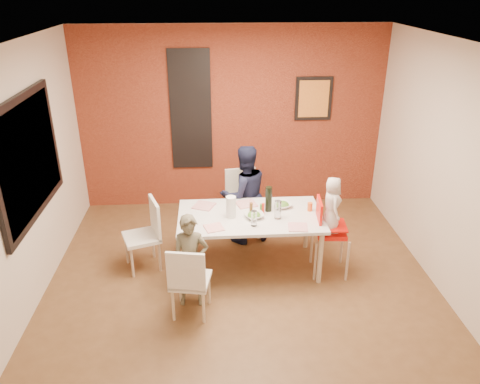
{
  "coord_description": "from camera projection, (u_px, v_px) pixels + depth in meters",
  "views": [
    {
      "loc": [
        -0.3,
        -4.5,
        3.25
      ],
      "look_at": [
        0.0,
        0.3,
        1.05
      ],
      "focal_mm": 35.0,
      "sensor_mm": 36.0,
      "label": 1
    }
  ],
  "objects": [
    {
      "name": "ceiling",
      "position": [
        242.0,
        44.0,
        4.33
      ],
      "size": [
        4.5,
        4.5,
        0.02
      ],
      "primitive_type": "cube",
      "color": "silver",
      "rests_on": "wall_back"
    },
    {
      "name": "sippy_cup",
      "position": [
        310.0,
        207.0,
        5.6
      ],
      "size": [
        0.06,
        0.06,
        0.1
      ],
      "primitive_type": "cylinder",
      "color": "#DA5918",
      "rests_on": "dining_table"
    },
    {
      "name": "wine_bottle",
      "position": [
        269.0,
        199.0,
        5.55
      ],
      "size": [
        0.08,
        0.08,
        0.31
      ],
      "primitive_type": "cylinder",
      "color": "black",
      "rests_on": "dining_table"
    },
    {
      "name": "glassblock_surround",
      "position": [
        191.0,
        111.0,
        6.8
      ],
      "size": [
        0.6,
        0.03,
        1.76
      ],
      "primitive_type": "cube",
      "color": "black",
      "rests_on": "wall_back"
    },
    {
      "name": "wall_right",
      "position": [
        451.0,
        173.0,
        5.02
      ],
      "size": [
        0.02,
        4.5,
        2.7
      ],
      "primitive_type": "cube",
      "color": "beige",
      "rests_on": "ground"
    },
    {
      "name": "salad_bowl_b",
      "position": [
        283.0,
        205.0,
        5.7
      ],
      "size": [
        0.28,
        0.28,
        0.05
      ],
      "primitive_type": "imported",
      "rotation": [
        0.0,
        0.0,
        0.4
      ],
      "color": "silver",
      "rests_on": "dining_table"
    },
    {
      "name": "brick_accent_wall",
      "position": [
        232.0,
        120.0,
        6.92
      ],
      "size": [
        4.5,
        0.02,
        2.7
      ],
      "primitive_type": "cube",
      "color": "maroon",
      "rests_on": "ground"
    },
    {
      "name": "plate_far_mid",
      "position": [
        246.0,
        204.0,
        5.78
      ],
      "size": [
        0.29,
        0.29,
        0.01
      ],
      "primitive_type": "cube",
      "rotation": [
        0.0,
        0.0,
        0.27
      ],
      "color": "silver",
      "rests_on": "dining_table"
    },
    {
      "name": "dining_table",
      "position": [
        250.0,
        220.0,
        5.54
      ],
      "size": [
        1.7,
        0.95,
        0.71
      ],
      "rotation": [
        0.0,
        0.0,
        0.01
      ],
      "color": "silver",
      "rests_on": "ground"
    },
    {
      "name": "chair_left",
      "position": [
        147.0,
        231.0,
        5.62
      ],
      "size": [
        0.52,
        0.52,
        0.88
      ],
      "rotation": [
        0.0,
        0.0,
        5.06
      ],
      "color": "white",
      "rests_on": "ground"
    },
    {
      "name": "picture_window_pane",
      "position": [
        30.0,
        158.0,
        4.87
      ],
      "size": [
        0.02,
        1.55,
        1.15
      ],
      "primitive_type": "cube",
      "color": "black",
      "rests_on": "wall_left"
    },
    {
      "name": "wine_glass_b",
      "position": [
        278.0,
        210.0,
        5.39
      ],
      "size": [
        0.08,
        0.08,
        0.22
      ],
      "primitive_type": "cylinder",
      "color": "silver",
      "rests_on": "dining_table"
    },
    {
      "name": "wall_front",
      "position": [
        266.0,
        320.0,
        2.85
      ],
      "size": [
        4.5,
        0.02,
        2.7
      ],
      "primitive_type": "cube",
      "color": "beige",
      "rests_on": "ground"
    },
    {
      "name": "high_chair",
      "position": [
        327.0,
        230.0,
        5.47
      ],
      "size": [
        0.43,
        0.43,
        0.95
      ],
      "rotation": [
        0.0,
        0.0,
        1.48
      ],
      "color": "red",
      "rests_on": "ground"
    },
    {
      "name": "wine_glass_a",
      "position": [
        254.0,
        218.0,
        5.24
      ],
      "size": [
        0.06,
        0.06,
        0.19
      ],
      "primitive_type": "cylinder",
      "color": "white",
      "rests_on": "dining_table"
    },
    {
      "name": "chair_near",
      "position": [
        189.0,
        279.0,
        4.75
      ],
      "size": [
        0.45,
        0.45,
        0.84
      ],
      "rotation": [
        0.0,
        0.0,
        2.96
      ],
      "color": "silver",
      "rests_on": "ground"
    },
    {
      "name": "salad_bowl_a",
      "position": [
        254.0,
        215.0,
        5.45
      ],
      "size": [
        0.28,
        0.28,
        0.05
      ],
      "primitive_type": "imported",
      "rotation": [
        0.0,
        0.0,
        0.29
      ],
      "color": "white",
      "rests_on": "dining_table"
    },
    {
      "name": "plate_near_left",
      "position": [
        214.0,
        228.0,
        5.22
      ],
      "size": [
        0.25,
        0.25,
        0.01
      ],
      "primitive_type": "cube",
      "rotation": [
        0.0,
        0.0,
        0.3
      ],
      "color": "white",
      "rests_on": "dining_table"
    },
    {
      "name": "glassblock_strip",
      "position": [
        191.0,
        111.0,
        6.81
      ],
      "size": [
        0.55,
        0.03,
        1.7
      ],
      "primitive_type": "cube",
      "color": "silver",
      "rests_on": "wall_back"
    },
    {
      "name": "toddler",
      "position": [
        332.0,
        205.0,
        5.34
      ],
      "size": [
        0.23,
        0.34,
        0.67
      ],
      "primitive_type": "imported",
      "rotation": [
        0.0,
        0.0,
        1.62
      ],
      "color": "beige",
      "rests_on": "high_chair"
    },
    {
      "name": "plate_near_right",
      "position": [
        298.0,
        227.0,
        5.24
      ],
      "size": [
        0.23,
        0.23,
        0.01
      ],
      "primitive_type": "cube",
      "rotation": [
        0.0,
        0.0,
        -0.12
      ],
      "color": "white",
      "rests_on": "dining_table"
    },
    {
      "name": "condiment_brown",
      "position": [
        251.0,
        209.0,
        5.5
      ],
      "size": [
        0.04,
        0.04,
        0.15
      ],
      "primitive_type": "cylinder",
      "color": "brown",
      "rests_on": "dining_table"
    },
    {
      "name": "wall_left",
      "position": [
        22.0,
        183.0,
        4.76
      ],
      "size": [
        0.02,
        4.5,
        2.7
      ],
      "primitive_type": "cube",
      "color": "beige",
      "rests_on": "ground"
    },
    {
      "name": "picture_window_frame",
      "position": [
        28.0,
        158.0,
        4.86
      ],
      "size": [
        0.05,
        1.7,
        1.3
      ],
      "primitive_type": "cube",
      "color": "black",
      "rests_on": "wall_left"
    },
    {
      "name": "plate_far_left",
      "position": [
        204.0,
        206.0,
        5.73
      ],
      "size": [
        0.31,
        0.31,
        0.01
      ],
      "primitive_type": "cube",
      "rotation": [
        0.0,
        0.0,
        -0.4
      ],
      "color": "silver",
      "rests_on": "dining_table"
    },
    {
      "name": "wall_back",
      "position": [
        232.0,
        119.0,
        6.93
      ],
      "size": [
        4.5,
        0.02,
        2.7
      ],
      "primitive_type": "cube",
      "color": "beige",
      "rests_on": "ground"
    },
    {
      "name": "art_print_frame",
      "position": [
        314.0,
        99.0,
        6.84
      ],
      "size": [
        0.54,
        0.03,
        0.64
      ],
      "primitive_type": "cube",
      "color": "black",
      "rests_on": "wall_back"
    },
    {
      "name": "paper_towel_roll",
      "position": [
        231.0,
        207.0,
        5.42
      ],
      "size": [
        0.12,
        0.12,
        0.26
      ],
      "primitive_type": "cylinder",
      "color": "white",
      "rests_on": "dining_table"
    },
    {
      "name": "condiment_red",
      "position": [
        263.0,
        209.0,
        5.52
      ],
      "size": [
        0.04,
        0.04,
        0.14
      ],
      "primitive_type": "cylinder",
      "color": "red",
      "rests_on": "dining_table"
    },
    {
      "name": "art_print_canvas",
      "position": [
        314.0,
        99.0,
        6.83
      ],
      "size": [
        0.44,
        0.01,
        0.54
      ],
      "primitive_type": "cube",
      "color": "orange",
      "rests_on": "wall_back"
    },
    {
      "name": "chair_far",
      "position": [
        242.0,
        198.0,
        6.41
      ],
      "size": [
        0.49,
        0.49,
        0.91
      ],
      "rotation": [
        0.0,
        0.0,
        0.17
      ],
      "color": "beige",
      "rests_on": "ground"
    },
    {
      "name": "child_far",
      "position": [
        244.0,
        195.0,
        6.12
      ],
      "size": [
        0.78,
        0.68,
        1.35
      ],
      "primitive_type": "imported",
      "rotation": [
        0.0,
        0.0,
        3.45
      ],
      "color": "black",
      "rests_on": "ground"
    },
    {
      "name": "ground",
      "position": [
        242.0,
        284.0,
        5.45
      ],
      "size": [
        4.5,
        4.5,
        0.0
      ],
      "primitive_type": "plane",
      "color": "brown",
      "rests_on": "ground"
    },
    {
      "name": "condiment_green",
      "position": [
        261.0,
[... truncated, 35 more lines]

